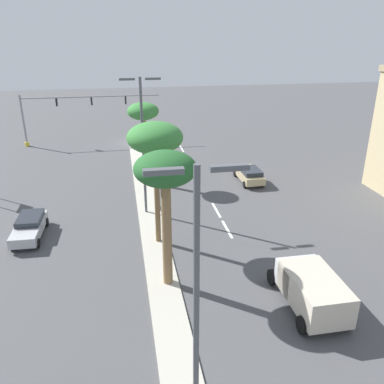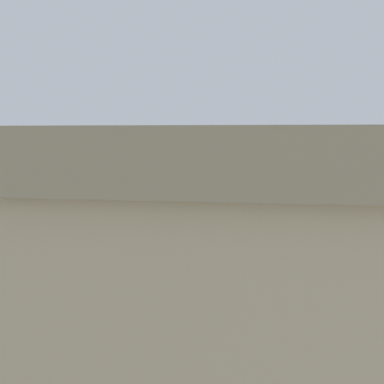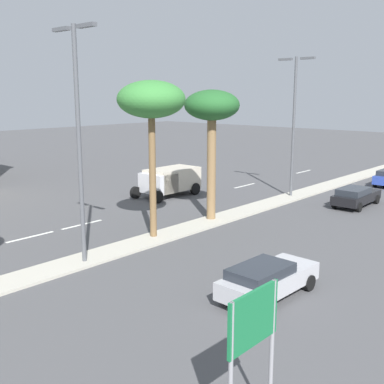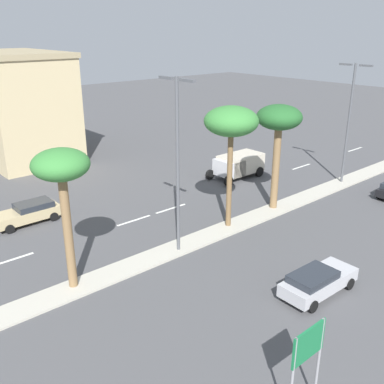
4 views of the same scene
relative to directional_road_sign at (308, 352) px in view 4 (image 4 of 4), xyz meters
The scene contains 17 objects.
ground_plane 16.82m from the directional_road_sign, 139.19° to the left, with size 160.00×160.00×0.00m, color #4C4C4F.
median_curb 22.83m from the directional_road_sign, 123.66° to the left, with size 1.80×72.19×0.12m, color #B7B2A3.
lane_stripe_inboard 18.55m from the directional_road_sign, 167.81° to the right, with size 0.20×2.80×0.01m, color silver.
lane_stripe_far 18.79m from the directional_road_sign, 164.73° to the left, with size 0.20×2.80×0.01m, color silver.
lane_stripe_center 19.94m from the directional_road_sign, 155.26° to the left, with size 0.20×2.80×0.01m, color silver.
lane_stripe_right 30.72m from the directional_road_sign, 125.92° to the left, with size 0.20×2.80×0.01m, color silver.
lane_stripe_outboard 39.32m from the directional_road_sign, 117.23° to the left, with size 0.20×2.80×0.01m, color silver.
directional_road_sign is the anchor object (origin of this frame).
commercial_building 39.97m from the directional_road_sign, behind, with size 13.34×8.32×10.77m.
palm_tree_right 13.59m from the directional_road_sign, 169.49° to the right, with size 2.81×2.81×7.46m.
palm_tree_far 16.47m from the directional_road_sign, 144.17° to the left, with size 3.51×3.51×8.22m.
palm_tree_rear 19.57m from the directional_road_sign, 132.23° to the left, with size 3.27×3.27×7.77m.
street_lamp_inboard 13.56m from the directional_road_sign, 160.27° to the left, with size 2.90×0.24×10.38m.
street_lamp_near 26.90m from the directional_road_sign, 118.48° to the left, with size 2.90×0.24×10.14m.
sedan_tan_near 22.61m from the directional_road_sign, behind, with size 1.97×4.49×1.43m.
sedan_silver_mid 8.13m from the directional_road_sign, 120.45° to the left, with size 1.98×4.58×1.38m.
box_truck 26.55m from the directional_road_sign, 138.57° to the left, with size 2.62×5.23×2.09m.
Camera 4 is at (19.14, 6.30, 12.94)m, focal length 41.37 mm.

